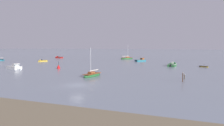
% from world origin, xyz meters
% --- Properties ---
extents(ground_plane, '(800.00, 800.00, 0.00)m').
position_xyz_m(ground_plane, '(0.00, 0.00, 0.00)').
color(ground_plane, gray).
extents(rowboat_moored_0, '(3.26, 2.42, 0.49)m').
position_xyz_m(rowboat_moored_0, '(23.49, 41.11, 0.13)').
color(rowboat_moored_0, gold).
rests_on(rowboat_moored_0, ground).
extents(motorboat_moored_0, '(6.80, 4.07, 2.44)m').
position_xyz_m(motorboat_moored_0, '(-30.00, 15.37, 0.37)').
color(motorboat_moored_0, white).
rests_on(motorboat_moored_0, ground).
extents(sailboat_moored_0, '(2.80, 6.24, 6.75)m').
position_xyz_m(sailboat_moored_0, '(-2.05, 10.25, 0.29)').
color(sailboat_moored_0, '#23602D').
rests_on(sailboat_moored_0, ground).
extents(motorboat_moored_1, '(5.57, 2.97, 1.82)m').
position_xyz_m(motorboat_moored_1, '(-50.88, 66.37, 0.25)').
color(motorboat_moored_1, red).
rests_on(motorboat_moored_1, ground).
extents(sailboat_moored_1, '(6.57, 6.33, 7.81)m').
position_xyz_m(sailboat_moored_1, '(-11.26, 70.74, 0.34)').
color(sailboat_moored_1, '#23602D').
rests_on(sailboat_moored_1, ground).
extents(motorboat_moored_4, '(2.82, 4.54, 1.47)m').
position_xyz_m(motorboat_moored_4, '(-42.08, 41.56, 0.20)').
color(motorboat_moored_4, gold).
rests_on(motorboat_moored_4, ground).
extents(motorboat_moored_5, '(2.86, 6.64, 2.21)m').
position_xyz_m(motorboat_moored_5, '(13.63, 41.81, 0.30)').
color(motorboat_moored_5, '#23602D').
rests_on(motorboat_moored_5, ground).
extents(motorboat_moored_6, '(5.13, 5.84, 2.21)m').
position_xyz_m(motorboat_moored_6, '(-0.83, 58.99, 0.33)').
color(motorboat_moored_6, '#197084').
rests_on(motorboat_moored_6, ground).
extents(channel_buoy, '(0.90, 0.90, 2.30)m').
position_xyz_m(channel_buoy, '(-18.38, 20.55, 0.46)').
color(channel_buoy, red).
rests_on(channel_buoy, ground).
extents(mooring_post_left, '(0.22, 0.22, 2.09)m').
position_xyz_m(mooring_post_left, '(17.50, 9.68, 0.89)').
color(mooring_post_left, '#4C3323').
rests_on(mooring_post_left, ground).
extents(mooring_post_right, '(0.22, 0.22, 1.22)m').
position_xyz_m(mooring_post_right, '(17.77, 13.32, 0.54)').
color(mooring_post_right, '#3C3323').
rests_on(mooring_post_right, ground).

